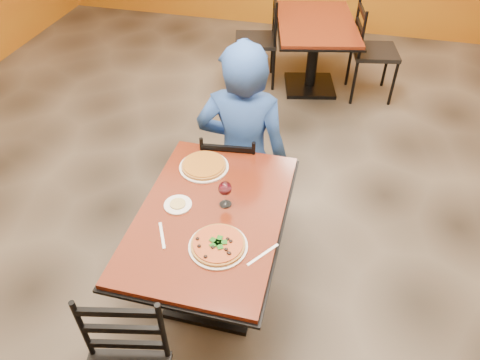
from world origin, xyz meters
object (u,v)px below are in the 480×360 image
(chair_second_left, at_px, (256,41))
(diner, at_px, (243,133))
(pizza_main, at_px, (218,244))
(chair_main_far, at_px, (232,173))
(plate_main, at_px, (218,246))
(chair_second_right, at_px, (375,52))
(table_main, at_px, (212,236))
(side_plate, at_px, (178,205))
(table_second, at_px, (315,40))
(pizza_far, at_px, (204,165))
(plate_far, at_px, (204,167))
(wine_glass, at_px, (225,193))

(chair_second_left, distance_m, diner, 2.04)
(diner, bearing_deg, pizza_main, 92.14)
(chair_main_far, relative_size, plate_main, 2.71)
(chair_second_right, height_order, pizza_main, chair_second_right)
(plate_main, bearing_deg, table_main, 115.38)
(chair_second_left, distance_m, plate_main, 3.13)
(side_plate, bearing_deg, table_second, 80.70)
(diner, relative_size, side_plate, 8.73)
(table_main, height_order, chair_main_far, chair_main_far)
(chair_main_far, height_order, pizza_main, chair_main_far)
(chair_second_right, bearing_deg, table_main, 151.91)
(table_main, bearing_deg, side_plate, 176.64)
(table_second, relative_size, chair_second_left, 1.39)
(pizza_far, xyz_separation_m, side_plate, (-0.04, -0.36, -0.02))
(table_second, xyz_separation_m, pizza_main, (-0.16, -3.09, 0.22))
(chair_second_left, height_order, diner, diner)
(chair_second_left, xyz_separation_m, diner, (0.34, -1.99, 0.22))
(pizza_main, bearing_deg, plate_far, 113.71)
(pizza_main, height_order, plate_far, pizza_main)
(plate_main, relative_size, wine_glass, 1.72)
(pizza_main, relative_size, side_plate, 1.77)
(wine_glass, bearing_deg, table_second, 85.79)
(pizza_main, xyz_separation_m, plate_far, (-0.26, 0.60, -0.02))
(table_main, height_order, chair_second_left, chair_second_left)
(table_main, bearing_deg, chair_main_far, 95.74)
(chair_main_far, distance_m, chair_second_right, 2.33)
(table_main, xyz_separation_m, chair_second_right, (0.89, 2.86, -0.07))
(pizza_far, bearing_deg, chair_main_far, 77.52)
(plate_main, height_order, pizza_far, pizza_far)
(table_second, xyz_separation_m, pizza_far, (-0.42, -2.49, 0.22))
(chair_main_far, bearing_deg, side_plate, 73.76)
(side_plate, distance_m, wine_glass, 0.28)
(plate_far, relative_size, side_plate, 1.94)
(table_second, xyz_separation_m, side_plate, (-0.47, -2.85, 0.20))
(table_main, distance_m, chair_second_left, 2.88)
(wine_glass, bearing_deg, side_plate, -164.35)
(plate_far, bearing_deg, side_plate, -97.02)
(chair_main_far, xyz_separation_m, pizza_far, (-0.08, -0.36, 0.35))
(chair_second_left, bearing_deg, plate_main, -4.30)
(plate_main, bearing_deg, chair_second_left, 98.65)
(chair_second_left, bearing_deg, table_second, 77.05)
(chair_second_left, relative_size, chair_second_right, 0.98)
(wine_glass, bearing_deg, chair_second_left, 98.69)
(pizza_main, relative_size, wine_glass, 1.58)
(chair_second_left, height_order, plate_main, chair_second_left)
(chair_main_far, distance_m, pizza_far, 0.51)
(side_plate, bearing_deg, pizza_far, 82.98)
(chair_second_left, relative_size, pizza_main, 3.38)
(table_second, distance_m, diner, 2.02)
(table_main, distance_m, plate_far, 0.45)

